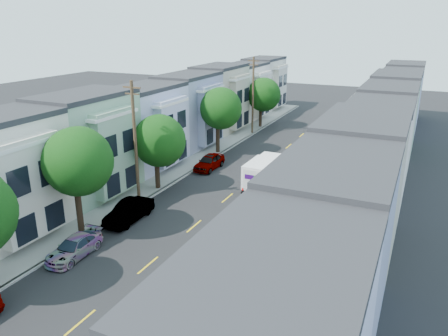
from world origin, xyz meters
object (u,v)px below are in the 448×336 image
object	(u,v)px
tree_e	(263,95)
utility_pole_far	(253,96)
tree_d	(220,109)
fedex_truck	(264,172)
parked_right_b	(241,249)
parked_right_a	(206,289)
parked_left_c	(129,212)
parked_right_c	(318,159)
parked_right_d	(336,138)
tree_c	(159,141)
tree_b	(77,162)
lead_sedan	(303,150)
tree_far_r	(357,110)
parked_left_b	(74,248)
parked_left_d	(209,162)
utility_pole_near	(135,143)

from	to	relation	value
tree_e	utility_pole_far	distance (m)	3.97
tree_d	utility_pole_far	world-z (taller)	utility_pole_far
fedex_truck	parked_right_b	bearing A→B (deg)	-76.17
utility_pole_far	parked_right_a	distance (m)	37.60
parked_left_c	utility_pole_far	bearing A→B (deg)	91.71
parked_right_c	parked_right_d	xyz separation A→B (m)	(0.00, 9.60, 0.03)
tree_c	parked_right_c	size ratio (longest dim) A/B	1.54
tree_b	parked_right_d	size ratio (longest dim) A/B	1.76
lead_sedan	parked_right_a	bearing A→B (deg)	-88.37
tree_c	parked_left_c	world-z (taller)	tree_c
tree_far_r	parked_left_c	xyz separation A→B (m)	(-11.79, -30.93, -3.20)
lead_sedan	parked_right_c	world-z (taller)	lead_sedan
tree_c	parked_left_b	distance (m)	13.04
tree_d	parked_left_d	size ratio (longest dim) A/B	1.61
tree_b	tree_e	size ratio (longest dim) A/B	1.12
tree_b	parked_right_a	xyz separation A→B (m)	(11.20, -3.08, -4.81)
tree_far_r	lead_sedan	xyz separation A→B (m)	(-4.21, -9.07, -3.20)
tree_far_r	fedex_truck	distance (m)	20.84
parked_right_b	parked_left_c	bearing A→B (deg)	172.17
fedex_truck	parked_left_c	xyz separation A→B (m)	(-6.92, -10.82, -0.76)
tree_c	tree_e	xyz separation A→B (m)	(0.00, 26.62, 0.16)
tree_c	tree_e	size ratio (longest dim) A/B	0.97
tree_far_r	tree_e	bearing A→B (deg)	170.29
tree_e	tree_far_r	world-z (taller)	tree_e
tree_c	tree_d	world-z (taller)	tree_d
parked_right_d	parked_left_c	bearing A→B (deg)	-111.45
parked_left_b	parked_left_c	bearing A→B (deg)	87.79
tree_b	utility_pole_far	bearing A→B (deg)	90.00
fedex_truck	parked_right_b	size ratio (longest dim) A/B	1.43
tree_e	lead_sedan	xyz separation A→B (m)	(8.99, -11.33, -3.94)
tree_d	tree_b	bearing A→B (deg)	-90.00
fedex_truck	lead_sedan	bearing A→B (deg)	87.16
utility_pole_near	parked_right_d	bearing A→B (deg)	66.42
parked_left_b	tree_d	bearing A→B (deg)	91.01
tree_c	utility_pole_near	world-z (taller)	utility_pole_near
tree_e	tree_far_r	bearing A→B (deg)	-9.71
tree_d	parked_right_b	distance (m)	23.87
tree_b	tree_c	size ratio (longest dim) A/B	1.15
tree_d	utility_pole_near	xyz separation A→B (m)	(0.00, -15.88, -0.05)
tree_e	parked_left_d	world-z (taller)	tree_e
parked_right_c	parked_left_d	bearing A→B (deg)	-145.97
lead_sedan	parked_left_b	xyz separation A→B (m)	(-7.58, -27.65, -0.13)
tree_d	parked_left_b	world-z (taller)	tree_d
tree_far_r	parked_left_b	world-z (taller)	tree_far_r
lead_sedan	parked_left_c	xyz separation A→B (m)	(-7.58, -21.86, 0.00)
tree_c	parked_left_d	bearing A→B (deg)	78.61
utility_pole_near	fedex_truck	world-z (taller)	utility_pole_near
utility_pole_far	parked_right_b	distance (m)	32.99
parked_right_c	parked_right_b	bearing A→B (deg)	-86.47
tree_far_r	parked_right_a	size ratio (longest dim) A/B	1.10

